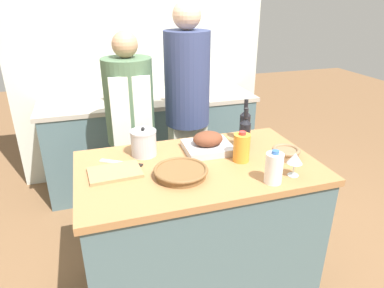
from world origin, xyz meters
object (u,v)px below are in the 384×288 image
milk_jug (274,168)px  wine_bottle_green (245,124)px  roasting_pan (208,144)px  cutting_board (115,172)px  stock_pot (144,143)px  person_cook_aproned (131,128)px  condiment_bottle_tall (201,82)px  condiment_bottle_extra (107,93)px  person_cook_guest (187,107)px  condiment_bottle_short (169,92)px  wicker_basket (181,172)px  wine_glass_left (295,159)px  knife_chef (123,163)px  mixing_bowl (286,152)px  wine_bottle_dark (245,132)px  juice_jug (242,148)px

milk_jug → wine_bottle_green: wine_bottle_green is taller
milk_jug → roasting_pan: bearing=112.2°
cutting_board → milk_jug: 0.86m
stock_pot → person_cook_aproned: size_ratio=0.11×
condiment_bottle_tall → wine_bottle_green: bearing=-96.4°
condiment_bottle_extra → person_cook_guest: 0.92m
condiment_bottle_short → wicker_basket: bearing=-101.6°
wine_glass_left → condiment_bottle_short: bearing=100.3°
roasting_pan → knife_chef: roasting_pan is taller
mixing_bowl → knife_chef: size_ratio=0.69×
cutting_board → person_cook_aproned: size_ratio=0.18×
condiment_bottle_short → person_cook_guest: person_cook_guest is taller
condiment_bottle_short → condiment_bottle_extra: condiment_bottle_short is taller
stock_pot → person_cook_guest: 0.77m
wicker_basket → cutting_board: (-0.34, 0.14, -0.02)m
wine_bottle_green → person_cook_aproned: (-0.69, 0.57, -0.15)m
knife_chef → condiment_bottle_extra: 1.41m
condiment_bottle_extra → person_cook_aproned: size_ratio=0.10×
mixing_bowl → wine_bottle_dark: size_ratio=0.63×
milk_jug → knife_chef: bearing=148.0°
condiment_bottle_tall → person_cook_aproned: (-0.84, -0.78, -0.13)m
milk_jug → mixing_bowl: bearing=46.7°
cutting_board → wine_bottle_green: (0.89, 0.23, 0.10)m
condiment_bottle_tall → juice_jug: bearing=-100.7°
wicker_basket → stock_pot: size_ratio=1.63×
wine_bottle_dark → roasting_pan: bearing=175.6°
mixing_bowl → wine_bottle_green: bearing=110.2°
wine_bottle_green → condiment_bottle_short: bearing=103.3°
wicker_basket → condiment_bottle_tall: size_ratio=1.40×
cutting_board → wine_bottle_green: size_ratio=1.04×
stock_pot → wine_bottle_green: (0.69, 0.03, 0.03)m
milk_jug → wine_bottle_dark: size_ratio=0.69×
wine_bottle_dark → person_cook_aproned: (-0.64, 0.69, -0.15)m
knife_chef → person_cook_guest: size_ratio=0.13×
roasting_pan → condiment_bottle_short: condiment_bottle_short is taller
mixing_bowl → juice_jug: 0.29m
person_cook_aproned → person_cook_guest: size_ratio=0.89×
roasting_pan → mixing_bowl: size_ratio=1.80×
wine_bottle_dark → juice_jug: bearing=-120.9°
mixing_bowl → wine_bottle_green: size_ratio=0.59×
wine_bottle_dark → person_cook_aproned: 0.95m
person_cook_guest → milk_jug: bearing=-83.8°
wicker_basket → wine_bottle_dark: size_ratio=1.13×
wine_glass_left → person_cook_guest: (-0.27, 1.12, -0.02)m
stock_pot → condiment_bottle_short: size_ratio=0.95×
roasting_pan → stock_pot: size_ratio=1.64×
roasting_pan → stock_pot: (-0.39, 0.06, 0.03)m
condiment_bottle_tall → milk_jug: bearing=-97.6°
cutting_board → knife_chef: 0.13m
wine_bottle_green → milk_jug: bearing=-100.4°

